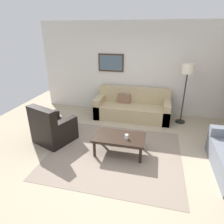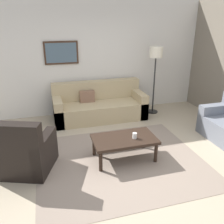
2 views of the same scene
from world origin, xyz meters
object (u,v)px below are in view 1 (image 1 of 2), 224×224
couch_main (132,108)px  cup (127,137)px  armchair_leather (52,130)px  coffee_table (119,138)px  lamp_standing (187,75)px  framed_artwork (111,63)px

couch_main → cup: size_ratio=21.94×
armchair_leather → cup: 1.84m
armchair_leather → cup: size_ratio=10.14×
armchair_leather → coffee_table: 1.67m
lamp_standing → couch_main: bearing=176.6°
lamp_standing → cup: bearing=-122.8°
armchair_leather → cup: (1.83, -0.14, 0.15)m
couch_main → coffee_table: 2.03m
couch_main → cup: (0.16, -2.09, 0.16)m
coffee_table → cup: bearing=-19.7°
couch_main → framed_artwork: framed_artwork is taller
coffee_table → framed_artwork: 2.85m
armchair_leather → cup: bearing=-4.5°
coffee_table → framed_artwork: bearing=107.8°
couch_main → coffee_table: couch_main is taller
armchair_leather → coffee_table: armchair_leather is taller
coffee_table → armchair_leather: bearing=177.1°
coffee_table → lamp_standing: (1.46, 1.95, 1.05)m
cup → framed_artwork: 2.91m
armchair_leather → framed_artwork: bearing=69.6°
armchair_leather → framed_artwork: framed_artwork is taller
coffee_table → framed_artwork: (-0.79, 2.45, 1.22)m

